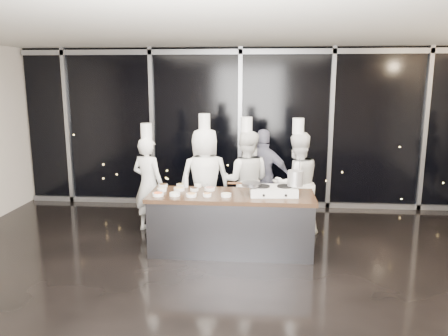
# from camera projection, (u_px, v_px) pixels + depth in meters

# --- Properties ---
(ground) EXTENTS (9.00, 9.00, 0.00)m
(ground) POSITION_uv_depth(u_px,v_px,m) (226.00, 277.00, 5.79)
(ground) COLOR black
(ground) RESTS_ON ground
(room_shell) EXTENTS (9.02, 7.02, 3.21)m
(room_shell) POSITION_uv_depth(u_px,v_px,m) (241.00, 107.00, 5.32)
(room_shell) COLOR beige
(room_shell) RESTS_ON ground
(window_wall) EXTENTS (8.90, 0.11, 3.20)m
(window_wall) POSITION_uv_depth(u_px,v_px,m) (240.00, 128.00, 8.82)
(window_wall) COLOR black
(window_wall) RESTS_ON ground
(demo_counter) EXTENTS (2.46, 0.86, 0.90)m
(demo_counter) POSITION_uv_depth(u_px,v_px,m) (231.00, 223.00, 6.57)
(demo_counter) COLOR #36363B
(demo_counter) RESTS_ON ground
(stove) EXTENTS (0.71, 0.48, 0.14)m
(stove) POSITION_uv_depth(u_px,v_px,m) (273.00, 191.00, 6.43)
(stove) COLOR silver
(stove) RESTS_ON demo_counter
(frying_pan) EXTENTS (0.50, 0.30, 0.05)m
(frying_pan) POSITION_uv_depth(u_px,v_px,m) (250.00, 184.00, 6.40)
(frying_pan) COLOR slate
(frying_pan) RESTS_ON stove
(stock_pot) EXTENTS (0.24, 0.24, 0.23)m
(stock_pot) POSITION_uv_depth(u_px,v_px,m) (295.00, 178.00, 6.38)
(stock_pot) COLOR silver
(stock_pot) RESTS_ON stove
(prep_bowls) EXTENTS (1.19, 0.72, 0.05)m
(prep_bowls) POSITION_uv_depth(u_px,v_px,m) (186.00, 191.00, 6.58)
(prep_bowls) COLOR white
(prep_bowls) RESTS_ON demo_counter
(squeeze_bottle) EXTENTS (0.07, 0.07, 0.26)m
(squeeze_bottle) POSITION_uv_depth(u_px,v_px,m) (186.00, 180.00, 6.85)
(squeeze_bottle) COLOR silver
(squeeze_bottle) RESTS_ON demo_counter
(chef_far_left) EXTENTS (0.70, 0.58, 1.86)m
(chef_far_left) POSITION_uv_depth(u_px,v_px,m) (148.00, 183.00, 7.42)
(chef_far_left) COLOR white
(chef_far_left) RESTS_ON ground
(chef_left) EXTENTS (1.02, 0.83, 2.02)m
(chef_left) POSITION_uv_depth(u_px,v_px,m) (205.00, 180.00, 7.35)
(chef_left) COLOR white
(chef_left) RESTS_ON ground
(chef_center) EXTENTS (0.88, 0.71, 1.96)m
(chef_center) POSITION_uv_depth(u_px,v_px,m) (246.00, 180.00, 7.48)
(chef_center) COLOR white
(chef_center) RESTS_ON ground
(guest) EXTENTS (1.08, 0.65, 1.71)m
(guest) POSITION_uv_depth(u_px,v_px,m) (263.00, 177.00, 7.80)
(guest) COLOR #151439
(guest) RESTS_ON ground
(chef_right) EXTENTS (1.04, 0.95, 1.96)m
(chef_right) POSITION_uv_depth(u_px,v_px,m) (296.00, 183.00, 7.28)
(chef_right) COLOR white
(chef_right) RESTS_ON ground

